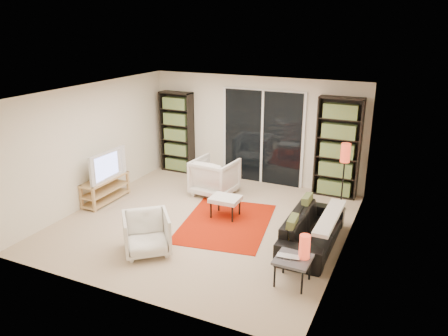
{
  "coord_description": "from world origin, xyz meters",
  "views": [
    {
      "loc": [
        3.41,
        -6.51,
        3.55
      ],
      "look_at": [
        0.25,
        0.3,
        1.0
      ],
      "focal_mm": 35.0,
      "sensor_mm": 36.0,
      "label": 1
    }
  ],
  "objects_px": {
    "bookshelf_left": "(177,132)",
    "armchair_back": "(215,177)",
    "tv_stand": "(106,189)",
    "floor_lamp": "(345,160)",
    "bookshelf_right": "(338,148)",
    "ottoman": "(225,200)",
    "side_table": "(293,261)",
    "sofa": "(312,230)",
    "armchair_front": "(147,234)"
  },
  "relations": [
    {
      "from": "sofa",
      "to": "armchair_front",
      "type": "distance_m",
      "value": 2.7
    },
    {
      "from": "armchair_front",
      "to": "ottoman",
      "type": "bearing_deg",
      "value": 31.65
    },
    {
      "from": "tv_stand",
      "to": "armchair_back",
      "type": "height_order",
      "value": "armchair_back"
    },
    {
      "from": "side_table",
      "to": "tv_stand",
      "type": "bearing_deg",
      "value": 163.65
    },
    {
      "from": "armchair_front",
      "to": "side_table",
      "type": "xyz_separation_m",
      "value": [
        2.36,
        0.13,
        0.03
      ]
    },
    {
      "from": "tv_stand",
      "to": "ottoman",
      "type": "distance_m",
      "value": 2.58
    },
    {
      "from": "bookshelf_right",
      "to": "floor_lamp",
      "type": "bearing_deg",
      "value": -68.83
    },
    {
      "from": "sofa",
      "to": "armchair_front",
      "type": "height_order",
      "value": "armchair_front"
    },
    {
      "from": "bookshelf_right",
      "to": "bookshelf_left",
      "type": "bearing_deg",
      "value": 180.0
    },
    {
      "from": "sofa",
      "to": "armchair_back",
      "type": "bearing_deg",
      "value": 60.84
    },
    {
      "from": "bookshelf_left",
      "to": "ottoman",
      "type": "bearing_deg",
      "value": -41.79
    },
    {
      "from": "bookshelf_right",
      "to": "tv_stand",
      "type": "relative_size",
      "value": 1.81
    },
    {
      "from": "sofa",
      "to": "side_table",
      "type": "bearing_deg",
      "value": -179.0
    },
    {
      "from": "bookshelf_right",
      "to": "armchair_front",
      "type": "relative_size",
      "value": 2.89
    },
    {
      "from": "bookshelf_left",
      "to": "bookshelf_right",
      "type": "height_order",
      "value": "bookshelf_right"
    },
    {
      "from": "tv_stand",
      "to": "armchair_back",
      "type": "xyz_separation_m",
      "value": [
        1.87,
        1.29,
        0.13
      ]
    },
    {
      "from": "bookshelf_right",
      "to": "side_table",
      "type": "xyz_separation_m",
      "value": [
        0.13,
        -3.58,
        -0.69
      ]
    },
    {
      "from": "bookshelf_right",
      "to": "ottoman",
      "type": "xyz_separation_m",
      "value": [
        -1.65,
        -1.96,
        -0.71
      ]
    },
    {
      "from": "armchair_back",
      "to": "armchair_front",
      "type": "xyz_separation_m",
      "value": [
        0.11,
        -2.7,
        -0.06
      ]
    },
    {
      "from": "bookshelf_right",
      "to": "tv_stand",
      "type": "bearing_deg",
      "value": -151.26
    },
    {
      "from": "tv_stand",
      "to": "bookshelf_left",
      "type": "bearing_deg",
      "value": 81.22
    },
    {
      "from": "bookshelf_right",
      "to": "armchair_front",
      "type": "distance_m",
      "value": 4.39
    },
    {
      "from": "tv_stand",
      "to": "armchair_front",
      "type": "relative_size",
      "value": 1.6
    },
    {
      "from": "bookshelf_right",
      "to": "sofa",
      "type": "bearing_deg",
      "value": -87.45
    },
    {
      "from": "tv_stand",
      "to": "armchair_back",
      "type": "bearing_deg",
      "value": 34.72
    },
    {
      "from": "bookshelf_right",
      "to": "side_table",
      "type": "height_order",
      "value": "bookshelf_right"
    },
    {
      "from": "bookshelf_left",
      "to": "floor_lamp",
      "type": "distance_m",
      "value": 4.18
    },
    {
      "from": "armchair_back",
      "to": "floor_lamp",
      "type": "xyz_separation_m",
      "value": [
        2.61,
        0.32,
        0.63
      ]
    },
    {
      "from": "bookshelf_right",
      "to": "floor_lamp",
      "type": "distance_m",
      "value": 0.75
    },
    {
      "from": "sofa",
      "to": "side_table",
      "type": "distance_m",
      "value": 1.22
    },
    {
      "from": "armchair_back",
      "to": "armchair_front",
      "type": "bearing_deg",
      "value": 96.78
    },
    {
      "from": "bookshelf_left",
      "to": "side_table",
      "type": "bearing_deg",
      "value": -41.94
    },
    {
      "from": "side_table",
      "to": "bookshelf_left",
      "type": "bearing_deg",
      "value": 138.06
    },
    {
      "from": "sofa",
      "to": "armchair_front",
      "type": "bearing_deg",
      "value": 119.76
    },
    {
      "from": "floor_lamp",
      "to": "tv_stand",
      "type": "bearing_deg",
      "value": -160.2
    },
    {
      "from": "bookshelf_right",
      "to": "ottoman",
      "type": "distance_m",
      "value": 2.66
    },
    {
      "from": "tv_stand",
      "to": "armchair_back",
      "type": "relative_size",
      "value": 1.34
    },
    {
      "from": "bookshelf_right",
      "to": "armchair_front",
      "type": "xyz_separation_m",
      "value": [
        -2.23,
        -3.71,
        -0.72
      ]
    },
    {
      "from": "armchair_front",
      "to": "ottoman",
      "type": "relative_size",
      "value": 1.31
    },
    {
      "from": "bookshelf_left",
      "to": "armchair_back",
      "type": "bearing_deg",
      "value": -33.84
    },
    {
      "from": "side_table",
      "to": "ottoman",
      "type": "bearing_deg",
      "value": 137.88
    },
    {
      "from": "bookshelf_left",
      "to": "armchair_back",
      "type": "height_order",
      "value": "bookshelf_left"
    },
    {
      "from": "ottoman",
      "to": "floor_lamp",
      "type": "xyz_separation_m",
      "value": [
        1.92,
        1.27,
        0.68
      ]
    },
    {
      "from": "tv_stand",
      "to": "floor_lamp",
      "type": "xyz_separation_m",
      "value": [
        4.48,
        1.61,
        0.76
      ]
    },
    {
      "from": "bookshelf_left",
      "to": "armchair_front",
      "type": "xyz_separation_m",
      "value": [
        1.62,
        -3.71,
        -0.64
      ]
    },
    {
      "from": "bookshelf_left",
      "to": "side_table",
      "type": "relative_size",
      "value": 3.92
    },
    {
      "from": "side_table",
      "to": "armchair_back",
      "type": "bearing_deg",
      "value": 133.93
    },
    {
      "from": "bookshelf_right",
      "to": "sofa",
      "type": "xyz_separation_m",
      "value": [
        0.11,
        -2.36,
        -0.78
      ]
    },
    {
      "from": "bookshelf_left",
      "to": "side_table",
      "type": "height_order",
      "value": "bookshelf_left"
    },
    {
      "from": "tv_stand",
      "to": "ottoman",
      "type": "xyz_separation_m",
      "value": [
        2.55,
        0.34,
        0.08
      ]
    }
  ]
}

